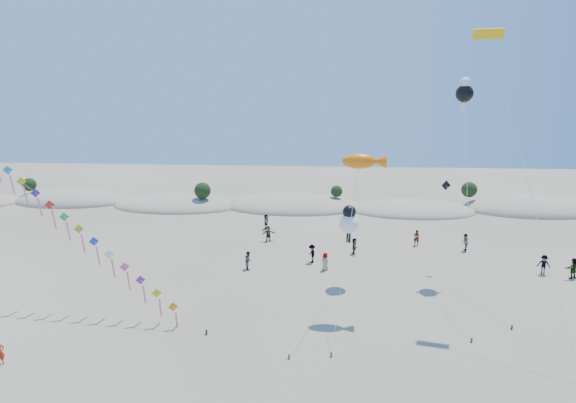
{
  "coord_description": "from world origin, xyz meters",
  "views": [
    {
      "loc": [
        4.0,
        -18.71,
        16.08
      ],
      "look_at": [
        1.64,
        14.0,
        8.23
      ],
      "focal_mm": 30.0,
      "sensor_mm": 36.0,
      "label": 1
    }
  ],
  "objects_px": {
    "fish_kite": "(364,161)",
    "flyer_foreground": "(0,353)",
    "kite_train": "(9,172)",
    "parafoil_kite": "(490,42)"
  },
  "relations": [
    {
      "from": "kite_train",
      "to": "flyer_foreground",
      "type": "distance_m",
      "value": 13.95
    },
    {
      "from": "fish_kite",
      "to": "parafoil_kite",
      "type": "bearing_deg",
      "value": 7.41
    },
    {
      "from": "fish_kite",
      "to": "flyer_foreground",
      "type": "xyz_separation_m",
      "value": [
        -21.78,
        -9.73,
        -10.15
      ]
    },
    {
      "from": "parafoil_kite",
      "to": "flyer_foreground",
      "type": "bearing_deg",
      "value": -160.22
    },
    {
      "from": "fish_kite",
      "to": "flyer_foreground",
      "type": "bearing_deg",
      "value": -155.92
    },
    {
      "from": "fish_kite",
      "to": "parafoil_kite",
      "type": "height_order",
      "value": "parafoil_kite"
    },
    {
      "from": "parafoil_kite",
      "to": "flyer_foreground",
      "type": "xyz_separation_m",
      "value": [
        -30.05,
        -10.81,
        -18.26
      ]
    },
    {
      "from": "parafoil_kite",
      "to": "kite_train",
      "type": "bearing_deg",
      "value": -178.01
    },
    {
      "from": "fish_kite",
      "to": "flyer_foreground",
      "type": "height_order",
      "value": "fish_kite"
    },
    {
      "from": "kite_train",
      "to": "parafoil_kite",
      "type": "relative_size",
      "value": 1.51
    }
  ]
}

